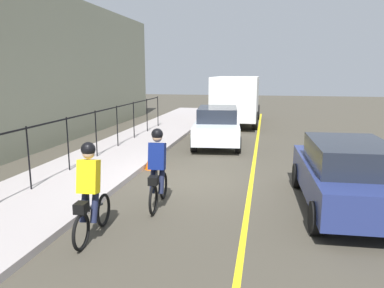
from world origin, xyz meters
name	(u,v)px	position (x,y,z in m)	size (l,w,h in m)	color
ground_plane	(193,182)	(0.00, 0.00, 0.00)	(80.00, 80.00, 0.00)	#433E33
lane_line_centre	(251,186)	(0.00, -1.60, 0.00)	(36.00, 0.12, 0.01)	yellow
sidewalk	(81,174)	(0.00, 3.40, 0.07)	(40.00, 3.20, 0.15)	#A59B9A
building_wall	(9,69)	(2.00, 7.00, 3.16)	(28.00, 0.80, 6.32)	gray
iron_fence	(82,126)	(1.00, 3.80, 1.34)	(17.06, 0.04, 1.60)	black
cyclist_lead	(158,169)	(-2.06, 0.42, 0.91)	(1.71, 0.38, 1.83)	black
cyclist_follow	(90,192)	(-3.88, 1.16, 0.91)	(1.71, 0.38, 1.83)	black
patrol_sedan	(346,174)	(-1.39, -3.73, 0.82)	(4.47, 2.06, 1.58)	navy
parked_sedan_rear	(217,126)	(5.60, 0.05, 0.82)	(4.56, 2.27, 1.58)	white
box_truck_background	(237,98)	(12.05, -0.26, 1.55)	(6.71, 2.54, 2.78)	white
traffic_cone_near	(150,161)	(1.15, 1.61, 0.28)	(0.36, 0.36, 0.57)	#ED5E07
traffic_cone_far	(159,156)	(1.84, 1.53, 0.27)	(0.36, 0.36, 0.54)	#F25412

